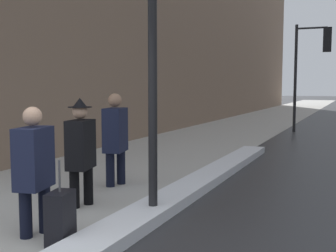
{
  "coord_description": "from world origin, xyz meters",
  "views": [
    {
      "loc": [
        2.65,
        -2.72,
        1.74
      ],
      "look_at": [
        -0.4,
        4.0,
        1.05
      ],
      "focal_mm": 45.0,
      "sensor_mm": 36.0,
      "label": 1
    }
  ],
  "objects": [
    {
      "name": "sidewalk_slab",
      "position": [
        -2.0,
        15.0,
        0.01
      ],
      "size": [
        4.0,
        80.0,
        0.01
      ],
      "color": "#B2AFA8",
      "rests_on": "ground"
    },
    {
      "name": "snow_bank_curb",
      "position": [
        0.16,
        4.03,
        0.08
      ],
      "size": [
        0.55,
        8.65,
        0.15
      ],
      "color": "white",
      "rests_on": "ground"
    },
    {
      "name": "traffic_light_near",
      "position": [
        1.06,
        14.09,
        2.95
      ],
      "size": [
        1.31,
        0.34,
        4.08
      ],
      "rotation": [
        0.0,
        0.0,
        0.07
      ],
      "color": "black",
      "rests_on": "ground"
    },
    {
      "name": "pedestrian_nearside",
      "position": [
        -0.74,
        1.0,
        0.84
      ],
      "size": [
        0.39,
        0.54,
        1.51
      ],
      "rotation": [
        0.0,
        0.0,
        -1.34
      ],
      "color": "black",
      "rests_on": "ground"
    },
    {
      "name": "pedestrian_trailing",
      "position": [
        -0.97,
        2.21,
        0.87
      ],
      "size": [
        0.39,
        0.54,
        1.58
      ],
      "rotation": [
        0.0,
        0.0,
        -1.34
      ],
      "color": "black",
      "rests_on": "ground"
    },
    {
      "name": "pedestrian_in_glasses",
      "position": [
        -1.2,
        3.53,
        0.9
      ],
      "size": [
        0.42,
        0.58,
        1.63
      ],
      "rotation": [
        0.0,
        0.0,
        -1.34
      ],
      "color": "black",
      "rests_on": "ground"
    },
    {
      "name": "rolling_suitcase",
      "position": [
        -0.28,
        0.88,
        0.3
      ],
      "size": [
        0.3,
        0.4,
        0.95
      ],
      "rotation": [
        0.0,
        0.0,
        -1.34
      ],
      "color": "black",
      "rests_on": "ground"
    }
  ]
}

